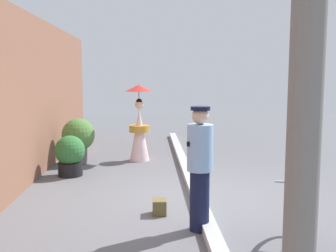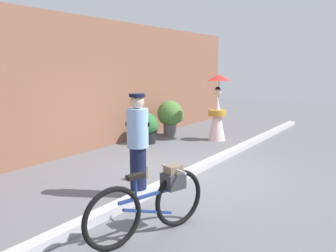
{
  "view_description": "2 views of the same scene",
  "coord_description": "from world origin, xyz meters",
  "px_view_note": "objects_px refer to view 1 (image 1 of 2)",
  "views": [
    {
      "loc": [
        -6.48,
        0.77,
        2.03
      ],
      "look_at": [
        -0.02,
        0.47,
        1.23
      ],
      "focal_mm": 42.57,
      "sensor_mm": 36.0,
      "label": 1
    },
    {
      "loc": [
        -5.36,
        -3.24,
        2.06
      ],
      "look_at": [
        -0.01,
        0.53,
        0.9
      ],
      "focal_mm": 35.98,
      "sensor_mm": 36.0,
      "label": 2
    }
  ],
  "objects_px": {
    "potted_plant_by_door": "(71,154)",
    "utility_pole": "(309,3)",
    "person_officer": "(200,165)",
    "backpack_on_pavement": "(160,207)",
    "person_with_parasol": "(139,125)",
    "potted_plant_small": "(79,137)",
    "bicycle_near_officer": "(297,221)"
  },
  "relations": [
    {
      "from": "person_with_parasol",
      "to": "utility_pole",
      "type": "bearing_deg",
      "value": -171.94
    },
    {
      "from": "potted_plant_by_door",
      "to": "person_with_parasol",
      "type": "bearing_deg",
      "value": -43.35
    },
    {
      "from": "person_with_parasol",
      "to": "backpack_on_pavement",
      "type": "height_order",
      "value": "person_with_parasol"
    },
    {
      "from": "potted_plant_small",
      "to": "utility_pole",
      "type": "height_order",
      "value": "utility_pole"
    },
    {
      "from": "person_officer",
      "to": "utility_pole",
      "type": "relative_size",
      "value": 0.34
    },
    {
      "from": "person_with_parasol",
      "to": "potted_plant_by_door",
      "type": "bearing_deg",
      "value": 136.65
    },
    {
      "from": "potted_plant_by_door",
      "to": "person_officer",
      "type": "bearing_deg",
      "value": -143.35
    },
    {
      "from": "person_officer",
      "to": "backpack_on_pavement",
      "type": "distance_m",
      "value": 1.12
    },
    {
      "from": "person_with_parasol",
      "to": "potted_plant_by_door",
      "type": "height_order",
      "value": "person_with_parasol"
    },
    {
      "from": "person_officer",
      "to": "potted_plant_by_door",
      "type": "xyz_separation_m",
      "value": [
        3.07,
        2.28,
        -0.44
      ]
    },
    {
      "from": "potted_plant_small",
      "to": "backpack_on_pavement",
      "type": "distance_m",
      "value": 4.07
    },
    {
      "from": "person_officer",
      "to": "potted_plant_small",
      "type": "bearing_deg",
      "value": 28.5
    },
    {
      "from": "backpack_on_pavement",
      "to": "bicycle_near_officer",
      "type": "bearing_deg",
      "value": -135.71
    },
    {
      "from": "potted_plant_small",
      "to": "backpack_on_pavement",
      "type": "xyz_separation_m",
      "value": [
        -3.61,
        -1.8,
        -0.51
      ]
    },
    {
      "from": "person_officer",
      "to": "backpack_on_pavement",
      "type": "xyz_separation_m",
      "value": [
        0.64,
        0.51,
        -0.76
      ]
    },
    {
      "from": "bicycle_near_officer",
      "to": "utility_pole",
      "type": "distance_m",
      "value": 3.02
    },
    {
      "from": "potted_plant_small",
      "to": "backpack_on_pavement",
      "type": "relative_size",
      "value": 4.34
    },
    {
      "from": "person_officer",
      "to": "potted_plant_by_door",
      "type": "bearing_deg",
      "value": 36.65
    },
    {
      "from": "potted_plant_by_door",
      "to": "potted_plant_small",
      "type": "relative_size",
      "value": 0.78
    },
    {
      "from": "backpack_on_pavement",
      "to": "person_with_parasol",
      "type": "bearing_deg",
      "value": 5.83
    },
    {
      "from": "potted_plant_by_door",
      "to": "backpack_on_pavement",
      "type": "xyz_separation_m",
      "value": [
        -2.43,
        -1.77,
        -0.32
      ]
    },
    {
      "from": "person_officer",
      "to": "utility_pole",
      "type": "height_order",
      "value": "utility_pole"
    },
    {
      "from": "person_with_parasol",
      "to": "backpack_on_pavement",
      "type": "bearing_deg",
      "value": -174.17
    },
    {
      "from": "utility_pole",
      "to": "backpack_on_pavement",
      "type": "bearing_deg",
      "value": 10.41
    },
    {
      "from": "bicycle_near_officer",
      "to": "potted_plant_by_door",
      "type": "relative_size",
      "value": 1.99
    },
    {
      "from": "potted_plant_small",
      "to": "utility_pole",
      "type": "distance_m",
      "value": 7.89
    },
    {
      "from": "bicycle_near_officer",
      "to": "backpack_on_pavement",
      "type": "xyz_separation_m",
      "value": [
        1.52,
        1.48,
        -0.32
      ]
    },
    {
      "from": "utility_pole",
      "to": "potted_plant_small",
      "type": "bearing_deg",
      "value": 18.77
    },
    {
      "from": "utility_pole",
      "to": "person_officer",
      "type": "bearing_deg",
      "value": 3.1
    },
    {
      "from": "potted_plant_by_door",
      "to": "utility_pole",
      "type": "xyz_separation_m",
      "value": [
        -6.09,
        -2.45,
        1.96
      ]
    },
    {
      "from": "person_officer",
      "to": "person_with_parasol",
      "type": "relative_size",
      "value": 0.9
    },
    {
      "from": "backpack_on_pavement",
      "to": "person_officer",
      "type": "bearing_deg",
      "value": -141.5
    }
  ]
}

